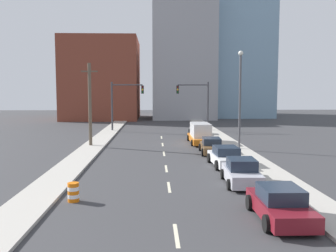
{
  "coord_description": "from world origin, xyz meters",
  "views": [
    {
      "loc": [
        -0.82,
        -6.69,
        5.49
      ],
      "look_at": [
        0.44,
        28.08,
        2.2
      ],
      "focal_mm": 40.0,
      "sensor_mm": 36.0,
      "label": 1
    }
  ],
  "objects_px": {
    "traffic_signal_right": "(199,99)",
    "sedan_gray": "(197,130)",
    "traffic_signal_left": "(121,99)",
    "utility_pole_left_mid": "(90,104)",
    "sedan_maroon": "(280,205)",
    "sedan_silver": "(242,173)",
    "box_truck_orange": "(200,134)",
    "sedan_brown": "(211,146)",
    "traffic_barrel": "(73,192)",
    "sedan_white": "(226,157)",
    "street_lamp": "(240,94)"
  },
  "relations": [
    {
      "from": "traffic_barrel",
      "to": "sedan_brown",
      "type": "bearing_deg",
      "value": 57.2
    },
    {
      "from": "traffic_signal_left",
      "to": "utility_pole_left_mid",
      "type": "height_order",
      "value": "utility_pole_left_mid"
    },
    {
      "from": "sedan_white",
      "to": "box_truck_orange",
      "type": "height_order",
      "value": "box_truck_orange"
    },
    {
      "from": "traffic_signal_left",
      "to": "sedan_maroon",
      "type": "bearing_deg",
      "value": -74.42
    },
    {
      "from": "sedan_gray",
      "to": "box_truck_orange",
      "type": "bearing_deg",
      "value": -91.27
    },
    {
      "from": "utility_pole_left_mid",
      "to": "street_lamp",
      "type": "distance_m",
      "value": 14.39
    },
    {
      "from": "traffic_signal_left",
      "to": "traffic_signal_right",
      "type": "relative_size",
      "value": 1.0
    },
    {
      "from": "sedan_maroon",
      "to": "sedan_silver",
      "type": "bearing_deg",
      "value": 92.53
    },
    {
      "from": "traffic_signal_right",
      "to": "traffic_barrel",
      "type": "xyz_separation_m",
      "value": [
        -10.11,
        -32.37,
        -3.83
      ]
    },
    {
      "from": "sedan_silver",
      "to": "street_lamp",
      "type": "bearing_deg",
      "value": 80.4
    },
    {
      "from": "sedan_silver",
      "to": "sedan_gray",
      "type": "height_order",
      "value": "sedan_silver"
    },
    {
      "from": "sedan_white",
      "to": "sedan_brown",
      "type": "distance_m",
      "value": 5.55
    },
    {
      "from": "sedan_white",
      "to": "traffic_signal_right",
      "type": "bearing_deg",
      "value": 85.4
    },
    {
      "from": "traffic_barrel",
      "to": "box_truck_orange",
      "type": "relative_size",
      "value": 0.15
    },
    {
      "from": "utility_pole_left_mid",
      "to": "sedan_brown",
      "type": "height_order",
      "value": "utility_pole_left_mid"
    },
    {
      "from": "traffic_barrel",
      "to": "street_lamp",
      "type": "height_order",
      "value": "street_lamp"
    },
    {
      "from": "sedan_silver",
      "to": "sedan_gray",
      "type": "relative_size",
      "value": 1.0
    },
    {
      "from": "sedan_silver",
      "to": "sedan_brown",
      "type": "relative_size",
      "value": 0.93
    },
    {
      "from": "traffic_signal_right",
      "to": "box_truck_orange",
      "type": "height_order",
      "value": "traffic_signal_right"
    },
    {
      "from": "utility_pole_left_mid",
      "to": "box_truck_orange",
      "type": "height_order",
      "value": "utility_pole_left_mid"
    },
    {
      "from": "traffic_signal_left",
      "to": "sedan_silver",
      "type": "xyz_separation_m",
      "value": [
        9.64,
        -29.22,
        -3.62
      ]
    },
    {
      "from": "traffic_signal_left",
      "to": "box_truck_orange",
      "type": "height_order",
      "value": "traffic_signal_left"
    },
    {
      "from": "box_truck_orange",
      "to": "sedan_gray",
      "type": "bearing_deg",
      "value": 85.39
    },
    {
      "from": "traffic_barrel",
      "to": "traffic_signal_left",
      "type": "bearing_deg",
      "value": 90.87
    },
    {
      "from": "sedan_maroon",
      "to": "box_truck_orange",
      "type": "bearing_deg",
      "value": 91.83
    },
    {
      "from": "street_lamp",
      "to": "sedan_brown",
      "type": "distance_m",
      "value": 5.66
    },
    {
      "from": "traffic_barrel",
      "to": "street_lamp",
      "type": "xyz_separation_m",
      "value": [
        11.87,
        15.73,
        4.75
      ]
    },
    {
      "from": "traffic_signal_right",
      "to": "sedan_maroon",
      "type": "distance_m",
      "value": 35.55
    },
    {
      "from": "box_truck_orange",
      "to": "traffic_barrel",
      "type": "bearing_deg",
      "value": -113.98
    },
    {
      "from": "traffic_signal_right",
      "to": "sedan_brown",
      "type": "height_order",
      "value": "traffic_signal_right"
    },
    {
      "from": "utility_pole_left_mid",
      "to": "sedan_gray",
      "type": "height_order",
      "value": "utility_pole_left_mid"
    },
    {
      "from": "sedan_silver",
      "to": "sedan_gray",
      "type": "xyz_separation_m",
      "value": [
        0.2,
        24.6,
        -0.05
      ]
    },
    {
      "from": "traffic_signal_right",
      "to": "sedan_white",
      "type": "distance_m",
      "value": 24.18
    },
    {
      "from": "traffic_signal_right",
      "to": "sedan_gray",
      "type": "xyz_separation_m",
      "value": [
        -0.76,
        -4.62,
        -3.67
      ]
    },
    {
      "from": "sedan_brown",
      "to": "sedan_maroon",
      "type": "bearing_deg",
      "value": -86.45
    },
    {
      "from": "utility_pole_left_mid",
      "to": "box_truck_orange",
      "type": "xyz_separation_m",
      "value": [
        11.06,
        1.93,
        -3.19
      ]
    },
    {
      "from": "traffic_barrel",
      "to": "sedan_gray",
      "type": "relative_size",
      "value": 0.22
    },
    {
      "from": "street_lamp",
      "to": "sedan_maroon",
      "type": "relative_size",
      "value": 2.03
    },
    {
      "from": "utility_pole_left_mid",
      "to": "sedan_maroon",
      "type": "xyz_separation_m",
      "value": [
        11.61,
        -21.35,
        -3.53
      ]
    },
    {
      "from": "traffic_barrel",
      "to": "sedan_maroon",
      "type": "xyz_separation_m",
      "value": [
        9.37,
        -2.98,
        0.19
      ]
    },
    {
      "from": "sedan_maroon",
      "to": "sedan_gray",
      "type": "xyz_separation_m",
      "value": [
        -0.02,
        30.73,
        -0.03
      ]
    },
    {
      "from": "traffic_signal_left",
      "to": "sedan_gray",
      "type": "xyz_separation_m",
      "value": [
        9.84,
        -4.62,
        -3.67
      ]
    },
    {
      "from": "sedan_maroon",
      "to": "sedan_brown",
      "type": "bearing_deg",
      "value": 91.59
    },
    {
      "from": "sedan_gray",
      "to": "utility_pole_left_mid",
      "type": "bearing_deg",
      "value": -138.19
    },
    {
      "from": "utility_pole_left_mid",
      "to": "traffic_barrel",
      "type": "bearing_deg",
      "value": -83.03
    },
    {
      "from": "traffic_signal_left",
      "to": "sedan_white",
      "type": "relative_size",
      "value": 1.43
    },
    {
      "from": "sedan_brown",
      "to": "traffic_signal_left",
      "type": "bearing_deg",
      "value": 119.85
    },
    {
      "from": "street_lamp",
      "to": "sedan_maroon",
      "type": "height_order",
      "value": "street_lamp"
    },
    {
      "from": "sedan_brown",
      "to": "utility_pole_left_mid",
      "type": "bearing_deg",
      "value": 161.33
    },
    {
      "from": "sedan_brown",
      "to": "traffic_signal_right",
      "type": "bearing_deg",
      "value": 89.06
    }
  ]
}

